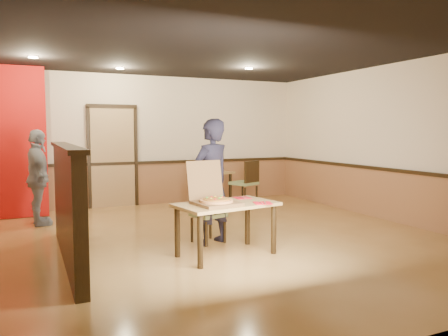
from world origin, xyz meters
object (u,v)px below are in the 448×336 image
object	(u,v)px
diner	(211,182)
side_chair_right	(246,181)
pizza_box	(214,199)
side_chair_left	(207,183)
passerby	(38,178)
diner_chair	(206,211)
side_table	(215,179)
main_table	(226,211)
condiment	(214,168)

from	to	relation	value
diner	side_chair_right	bearing A→B (deg)	-148.68
pizza_box	side_chair_left	bearing A→B (deg)	62.26
passerby	side_chair_left	bearing A→B (deg)	-89.40
diner_chair	side_chair_right	distance (m)	3.15
side_chair_left	diner	size ratio (longest dim) A/B	0.55
side_chair_left	passerby	bearing A→B (deg)	0.22
side_table	passerby	bearing A→B (deg)	-166.06
side_chair_left	pizza_box	bearing A→B (deg)	64.88
main_table	diner	xyz separation A→B (m)	(0.05, 0.62, 0.31)
side_table	pizza_box	bearing A→B (deg)	-113.02
side_chair_right	condiment	bearing A→B (deg)	-71.06
side_chair_right	side_table	xyz separation A→B (m)	(-0.48, 0.62, -0.00)
side_table	diner	world-z (taller)	diner
main_table	side_table	bearing A→B (deg)	59.35
side_table	passerby	distance (m)	3.77
side_chair_left	passerby	size ratio (longest dim) A/B	0.60
diner	side_chair_left	bearing A→B (deg)	-133.28
main_table	side_chair_left	size ratio (longest dim) A/B	1.42
side_table	pizza_box	xyz separation A→B (m)	(-1.65, -3.88, 0.23)
side_table	condiment	xyz separation A→B (m)	(-0.04, -0.05, 0.25)
side_chair_left	diner_chair	bearing A→B (deg)	62.94
side_chair_right	diner_chair	bearing A→B (deg)	28.38
main_table	condiment	world-z (taller)	condiment
main_table	diner_chair	size ratio (longest dim) A/B	1.67
main_table	condiment	xyz separation A→B (m)	(1.43, 3.81, 0.20)
side_chair_right	pizza_box	bearing A→B (deg)	33.20
diner	passerby	bearing A→B (deg)	-69.20
diner_chair	side_chair_right	world-z (taller)	side_chair_right
main_table	diner	bearing A→B (deg)	75.98
diner	pizza_box	distance (m)	0.69
diner_chair	condiment	size ratio (longest dim) A/B	5.44
pizza_box	main_table	bearing A→B (deg)	0.55
diner	side_table	bearing A→B (deg)	-136.46
diner	condiment	bearing A→B (deg)	-136.21
main_table	passerby	distance (m)	3.67
diner_chair	condiment	xyz separation A→B (m)	(1.42, 3.05, 0.32)
diner_chair	pizza_box	xyz separation A→B (m)	(-0.19, -0.78, 0.30)
main_table	diner_chair	world-z (taller)	diner_chair
main_table	side_chair_left	distance (m)	3.40
side_chair_left	diner	bearing A→B (deg)	64.59
side_chair_left	passerby	distance (m)	3.22
side_chair_left	side_table	xyz separation A→B (m)	(0.44, 0.62, -0.01)
diner_chair	side_chair_left	bearing A→B (deg)	52.15
side_chair_right	condiment	distance (m)	0.80
side_chair_left	diner	world-z (taller)	diner
diner_chair	passerby	bearing A→B (deg)	119.23
side_chair_right	pizza_box	size ratio (longest dim) A/B	1.47
side_chair_left	diner	distance (m)	2.82
passerby	main_table	bearing A→B (deg)	-148.14
side_table	side_chair_left	bearing A→B (deg)	-125.49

